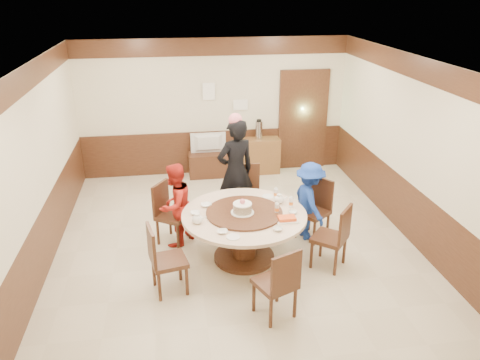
{
  "coord_description": "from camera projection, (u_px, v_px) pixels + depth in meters",
  "views": [
    {
      "loc": [
        -0.9,
        -6.44,
        3.79
      ],
      "look_at": [
        0.06,
        -0.17,
        1.1
      ],
      "focal_mm": 35.0,
      "sensor_mm": 36.0,
      "label": 1
    }
  ],
  "objects": [
    {
      "name": "chair_2",
      "position": [
        172.0,
        224.0,
        7.31
      ],
      "size": [
        0.61,
        0.61,
        0.97
      ],
      "rotation": [
        0.0,
        0.0,
        4.14
      ],
      "color": "#402214",
      "rests_on": "ground"
    },
    {
      "name": "teapot_left",
      "position": [
        197.0,
        219.0,
        6.37
      ],
      "size": [
        0.17,
        0.15,
        0.13
      ],
      "primitive_type": "ellipsoid",
      "color": "white",
      "rests_on": "banquet_table"
    },
    {
      "name": "bowl_3",
      "position": [
        293.0,
        212.0,
        6.65
      ],
      "size": [
        0.12,
        0.12,
        0.04
      ],
      "primitive_type": "imported",
      "color": "white",
      "rests_on": "banquet_table"
    },
    {
      "name": "bottle_1",
      "position": [
        291.0,
        203.0,
        6.81
      ],
      "size": [
        0.06,
        0.06,
        0.16
      ],
      "primitive_type": "cylinder",
      "color": "white",
      "rests_on": "banquet_table"
    },
    {
      "name": "room",
      "position": [
        235.0,
        177.0,
        7.06
      ],
      "size": [
        6.0,
        6.04,
        2.84
      ],
      "color": "beige",
      "rests_on": "ground"
    },
    {
      "name": "side_cabinet",
      "position": [
        260.0,
        156.0,
        9.98
      ],
      "size": [
        0.8,
        0.4,
        0.75
      ],
      "primitive_type": "cube",
      "color": "brown",
      "rests_on": "ground"
    },
    {
      "name": "television",
      "position": [
        209.0,
        144.0,
        9.67
      ],
      "size": [
        0.73,
        0.1,
        0.42
      ],
      "primitive_type": "imported",
      "rotation": [
        0.0,
        0.0,
        3.15
      ],
      "color": "#969698",
      "rests_on": "tv_stand"
    },
    {
      "name": "bowl_2",
      "position": [
        222.0,
        232.0,
        6.14
      ],
      "size": [
        0.14,
        0.14,
        0.03
      ],
      "primitive_type": "imported",
      "color": "white",
      "rests_on": "banquet_table"
    },
    {
      "name": "person_red",
      "position": [
        175.0,
        205.0,
        7.12
      ],
      "size": [
        0.79,
        0.81,
        1.32
      ],
      "primitive_type": "imported",
      "rotation": [
        0.0,
        0.0,
        4.02
      ],
      "color": "#B22017",
      "rests_on": "ground"
    },
    {
      "name": "bottle_0",
      "position": [
        277.0,
        209.0,
        6.62
      ],
      "size": [
        0.06,
        0.06,
        0.16
      ],
      "primitive_type": "cylinder",
      "color": "white",
      "rests_on": "banquet_table"
    },
    {
      "name": "shrimp_platter",
      "position": [
        287.0,
        219.0,
        6.45
      ],
      "size": [
        0.3,
        0.2,
        0.06
      ],
      "color": "white",
      "rests_on": "banquet_table"
    },
    {
      "name": "chair_3",
      "position": [
        168.0,
        271.0,
        6.12
      ],
      "size": [
        0.53,
        0.52,
        0.97
      ],
      "rotation": [
        0.0,
        0.0,
        4.92
      ],
      "color": "#402214",
      "rests_on": "ground"
    },
    {
      "name": "teapot_right",
      "position": [
        279.0,
        199.0,
        6.95
      ],
      "size": [
        0.17,
        0.15,
        0.13
      ],
      "primitive_type": "ellipsoid",
      "color": "white",
      "rests_on": "banquet_table"
    },
    {
      "name": "chair_5",
      "position": [
        330.0,
        247.0,
        6.66
      ],
      "size": [
        0.62,
        0.62,
        0.97
      ],
      "rotation": [
        0.0,
        0.0,
        7.16
      ],
      "color": "#402214",
      "rests_on": "ground"
    },
    {
      "name": "chair_0",
      "position": [
        313.0,
        220.0,
        7.43
      ],
      "size": [
        0.62,
        0.62,
        0.97
      ],
      "rotation": [
        0.0,
        0.0,
        2.21
      ],
      "color": "#402214",
      "rests_on": "ground"
    },
    {
      "name": "bottle_2",
      "position": [
        276.0,
        193.0,
        7.1
      ],
      "size": [
        0.06,
        0.06,
        0.16
      ],
      "primitive_type": "cylinder",
      "color": "white",
      "rests_on": "banquet_table"
    },
    {
      "name": "bowl_4",
      "position": [
        195.0,
        213.0,
        6.64
      ],
      "size": [
        0.14,
        0.14,
        0.03
      ],
      "primitive_type": "imported",
      "color": "white",
      "rests_on": "banquet_table"
    },
    {
      "name": "notice_left",
      "position": [
        209.0,
        91.0,
        9.46
      ],
      "size": [
        0.25,
        0.0,
        0.35
      ],
      "primitive_type": "cube",
      "color": "white",
      "rests_on": "room"
    },
    {
      "name": "bowl_1",
      "position": [
        278.0,
        229.0,
        6.2
      ],
      "size": [
        0.13,
        0.13,
        0.04
      ],
      "primitive_type": "imported",
      "color": "white",
      "rests_on": "banquet_table"
    },
    {
      "name": "notice_right",
      "position": [
        241.0,
        105.0,
        9.67
      ],
      "size": [
        0.3,
        0.0,
        0.22
      ],
      "primitive_type": "cube",
      "color": "white",
      "rests_on": "room"
    },
    {
      "name": "person_standing",
      "position": [
        236.0,
        172.0,
        7.72
      ],
      "size": [
        0.76,
        0.62,
        1.8
      ],
      "primitive_type": "imported",
      "rotation": [
        0.0,
        0.0,
        3.47
      ],
      "color": "black",
      "rests_on": "ground"
    },
    {
      "name": "tv_stand",
      "position": [
        209.0,
        164.0,
        9.85
      ],
      "size": [
        0.85,
        0.45,
        0.5
      ],
      "primitive_type": "cube",
      "color": "#402214",
      "rests_on": "ground"
    },
    {
      "name": "banquet_table",
      "position": [
        244.0,
        227.0,
        6.75
      ],
      "size": [
        1.79,
        1.79,
        0.78
      ],
      "color": "#402214",
      "rests_on": "ground"
    },
    {
      "name": "person_blue",
      "position": [
        309.0,
        201.0,
        7.3
      ],
      "size": [
        0.59,
        0.88,
        1.27
      ],
      "primitive_type": "imported",
      "rotation": [
        0.0,
        0.0,
        1.72
      ],
      "color": "#173799",
      "rests_on": "ground"
    },
    {
      "name": "bowl_0",
      "position": [
        206.0,
        205.0,
        6.87
      ],
      "size": [
        0.16,
        0.16,
        0.04
      ],
      "primitive_type": "imported",
      "color": "white",
      "rests_on": "banquet_table"
    },
    {
      "name": "chair_4",
      "position": [
        276.0,
        294.0,
        5.66
      ],
      "size": [
        0.58,
        0.58,
        0.97
      ],
      "rotation": [
        0.0,
        0.0,
        6.69
      ],
      "color": "#402214",
      "rests_on": "ground"
    },
    {
      "name": "thermos",
      "position": [
        259.0,
        130.0,
        9.76
      ],
      "size": [
        0.15,
        0.15,
        0.38
      ],
      "primitive_type": "cylinder",
      "color": "silver",
      "rests_on": "side_cabinet"
    },
    {
      "name": "chair_1",
      "position": [
        248.0,
        204.0,
        7.96
      ],
      "size": [
        0.47,
        0.48,
        0.97
      ],
      "rotation": [
        0.0,
        0.0,
        3.07
      ],
      "color": "#402214",
      "rests_on": "ground"
    },
    {
      "name": "saucer_near",
      "position": [
        233.0,
        237.0,
        6.04
      ],
      "size": [
        0.18,
        0.18,
        0.01
      ],
      "primitive_type": "cylinder",
      "color": "white",
      "rests_on": "banquet_table"
    },
    {
      "name": "birthday_cake",
      "position": [
        242.0,
        208.0,
        6.59
      ],
      "size": [
        0.33,
        0.33,
        0.22
      ],
      "color": "white",
      "rests_on": "banquet_table"
    },
    {
      "name": "saucer_far",
      "position": [
        268.0,
        196.0,
        7.18
      ],
      "size": [
        0.18,
        0.18,
        0.01
      ],
      "primitive_type": "cylinder",
      "color": "white",
      "rests_on": "banquet_table"
    }
  ]
}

